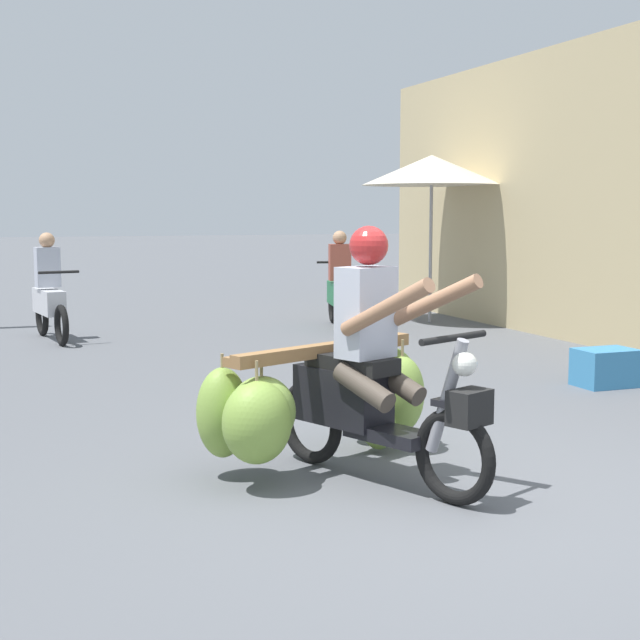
% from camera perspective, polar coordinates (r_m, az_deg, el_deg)
% --- Properties ---
extents(ground_plane, '(120.00, 120.00, 0.00)m').
position_cam_1_polar(ground_plane, '(5.40, 9.46, -11.27)').
color(ground_plane, '#56595E').
extents(motorbike_main_loaded, '(1.79, 1.93, 1.58)m').
position_cam_1_polar(motorbike_main_loaded, '(5.92, 1.29, -4.56)').
color(motorbike_main_loaded, black).
rests_on(motorbike_main_loaded, ground).
extents(motorbike_distant_ahead_left, '(0.60, 1.60, 1.40)m').
position_cam_1_polar(motorbike_distant_ahead_left, '(13.08, 1.21, 1.95)').
color(motorbike_distant_ahead_left, black).
rests_on(motorbike_distant_ahead_left, ground).
extents(motorbike_distant_ahead_right, '(0.52, 1.61, 1.40)m').
position_cam_1_polar(motorbike_distant_ahead_right, '(12.39, -16.54, 1.41)').
color(motorbike_distant_ahead_right, black).
rests_on(motorbike_distant_ahead_right, ground).
extents(shopfront_building, '(3.97, 8.24, 3.81)m').
position_cam_1_polar(shopfront_building, '(14.26, 19.16, 7.36)').
color(shopfront_building, tan).
rests_on(shopfront_building, ground).
extents(market_umbrella_near_shop, '(2.10, 2.10, 2.51)m').
position_cam_1_polar(market_umbrella_near_shop, '(13.91, 6.99, 9.26)').
color(market_umbrella_near_shop, '#99999E').
rests_on(market_umbrella_near_shop, ground).
extents(produce_crate, '(0.56, 0.40, 0.36)m').
position_cam_1_polar(produce_crate, '(9.18, 17.41, -2.85)').
color(produce_crate, teal).
rests_on(produce_crate, ground).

